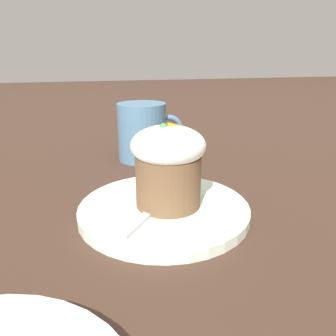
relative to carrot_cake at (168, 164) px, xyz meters
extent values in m
plane|color=#3D281E|center=(-0.01, 0.00, -0.06)|extent=(4.00, 4.00, 0.00)
cylinder|color=silver|center=(-0.01, 0.00, -0.06)|extent=(0.21, 0.21, 0.01)
cylinder|color=brown|center=(0.00, 0.00, -0.02)|extent=(0.08, 0.08, 0.06)
ellipsoid|color=white|center=(0.00, 0.00, 0.02)|extent=(0.09, 0.09, 0.05)
cone|color=orange|center=(0.01, 0.00, 0.04)|extent=(0.02, 0.01, 0.01)
sphere|color=green|center=(0.00, 0.00, 0.04)|extent=(0.01, 0.01, 0.01)
cube|color=#B7B7BC|center=(-0.04, -0.04, -0.05)|extent=(0.05, 0.06, 0.00)
ellipsoid|color=#B7B7BC|center=(-0.01, 0.00, -0.05)|extent=(0.06, 0.06, 0.01)
cylinder|color=teal|center=(0.01, 0.22, -0.01)|extent=(0.09, 0.09, 0.10)
torus|color=teal|center=(0.05, 0.22, -0.01)|extent=(0.06, 0.01, 0.06)
camera|label=1|loc=(-0.09, -0.35, 0.12)|focal=35.00mm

